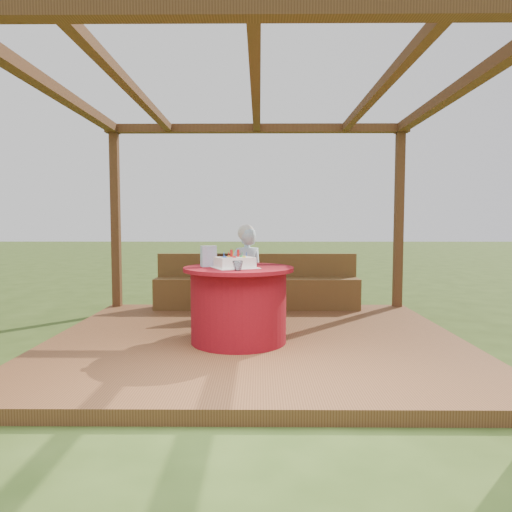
{
  "coord_description": "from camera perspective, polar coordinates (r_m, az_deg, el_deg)",
  "views": [
    {
      "loc": [
        0.04,
        -4.99,
        1.37
      ],
      "look_at": [
        0.0,
        0.25,
        1.0
      ],
      "focal_mm": 32.0,
      "sensor_mm": 36.0,
      "label": 1
    }
  ],
  "objects": [
    {
      "name": "ground",
      "position": [
        5.17,
        -0.02,
        -11.32
      ],
      "size": [
        60.0,
        60.0,
        0.0
      ],
      "primitive_type": "plane",
      "color": "#314818",
      "rests_on": "ground"
    },
    {
      "name": "chair",
      "position": [
        6.16,
        -3.22,
        -3.34
      ],
      "size": [
        0.42,
        0.42,
        0.85
      ],
      "color": "#361F11",
      "rests_on": "deck"
    },
    {
      "name": "drinking_glass",
      "position": [
        4.43,
        -2.3,
        -1.22
      ],
      "size": [
        0.11,
        0.11,
        0.1
      ],
      "primitive_type": "imported",
      "rotation": [
        0.0,
        0.0,
        -0.04
      ],
      "color": "white",
      "rests_on": "table"
    },
    {
      "name": "gift_bag",
      "position": [
        4.86,
        -5.96,
        -0.02
      ],
      "size": [
        0.18,
        0.15,
        0.22
      ],
      "primitive_type": "cube",
      "rotation": [
        0.0,
        0.0,
        0.37
      ],
      "color": "#D086BF",
      "rests_on": "table"
    },
    {
      "name": "elderly_woman",
      "position": [
        5.68,
        -1.23,
        -2.22
      ],
      "size": [
        0.51,
        0.42,
        1.24
      ],
      "color": "#AADDFD",
      "rests_on": "deck"
    },
    {
      "name": "bench",
      "position": [
        6.78,
        0.1,
        -4.31
      ],
      "size": [
        3.0,
        0.42,
        0.8
      ],
      "color": "brown",
      "rests_on": "deck"
    },
    {
      "name": "table",
      "position": [
        4.85,
        -2.18,
        -6.01
      ],
      "size": [
        1.16,
        1.16,
        0.8
      ],
      "color": "maroon",
      "rests_on": "deck"
    },
    {
      "name": "deck",
      "position": [
        5.16,
        -0.02,
        -10.67
      ],
      "size": [
        4.5,
        4.0,
        0.12
      ],
      "primitive_type": "cube",
      "color": "brown",
      "rests_on": "ground"
    },
    {
      "name": "pergola",
      "position": [
        5.09,
        -0.02,
        15.79
      ],
      "size": [
        4.5,
        4.0,
        2.72
      ],
      "color": "brown",
      "rests_on": "deck"
    },
    {
      "name": "birthday_cake",
      "position": [
        4.71,
        -2.68,
        -0.8
      ],
      "size": [
        0.55,
        0.55,
        0.19
      ],
      "color": "white",
      "rests_on": "table"
    }
  ]
}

